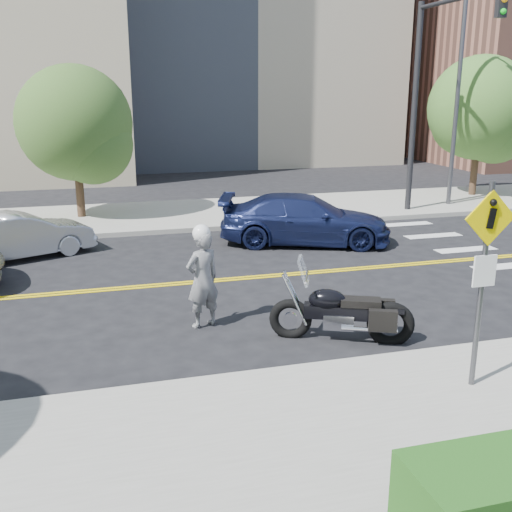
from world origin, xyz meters
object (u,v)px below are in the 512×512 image
object	(u,v)px
motorcyclist	(203,276)
parked_car_blue	(305,219)
pedestrian_sign	(484,266)
motorcycle	(342,300)
parked_car_silver	(21,236)

from	to	relation	value
motorcyclist	parked_car_blue	size ratio (longest dim) A/B	0.40
motorcyclist	parked_car_blue	xyz separation A→B (m)	(4.01, 5.48, -0.27)
pedestrian_sign	motorcycle	world-z (taller)	pedestrian_sign
motorcycle	parked_car_blue	xyz separation A→B (m)	(1.75, 6.77, -0.04)
pedestrian_sign	parked_car_blue	size ratio (longest dim) A/B	0.61
parked_car_blue	motorcycle	bearing A→B (deg)	-175.42
motorcyclist	parked_car_silver	bearing A→B (deg)	-79.65
parked_car_silver	motorcyclist	bearing A→B (deg)	-170.56
pedestrian_sign	motorcyclist	bearing A→B (deg)	132.40
motorcyclist	motorcycle	xyz separation A→B (m)	(2.25, -1.29, -0.23)
parked_car_blue	pedestrian_sign	bearing A→B (deg)	-165.20
pedestrian_sign	motorcyclist	size ratio (longest dim) A/B	1.52
pedestrian_sign	motorcycle	xyz separation A→B (m)	(-1.07, 2.34, -1.21)
motorcyclist	motorcycle	bearing A→B (deg)	128.25
pedestrian_sign	parked_car_silver	size ratio (longest dim) A/B	0.81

